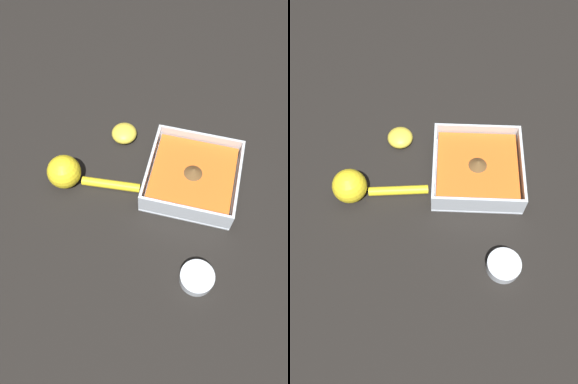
{
  "view_description": "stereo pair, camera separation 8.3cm",
  "coord_description": "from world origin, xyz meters",
  "views": [
    {
      "loc": [
        -0.02,
        -0.46,
        0.76
      ],
      "look_at": [
        -0.12,
        -0.06,
        0.03
      ],
      "focal_mm": 35.0,
      "sensor_mm": 36.0,
      "label": 1
    },
    {
      "loc": [
        -0.1,
        -0.47,
        0.76
      ],
      "look_at": [
        -0.12,
        -0.06,
        0.03
      ],
      "focal_mm": 35.0,
      "sensor_mm": 36.0,
      "label": 2
    }
  ],
  "objects": [
    {
      "name": "ground_plane",
      "position": [
        0.0,
        0.0,
        0.0
      ],
      "size": [
        4.0,
        4.0,
        0.0
      ],
      "primitive_type": "plane",
      "color": "black"
    },
    {
      "name": "square_dish",
      "position": [
        -0.02,
        0.01,
        0.02
      ],
      "size": [
        0.21,
        0.21,
        0.06
      ],
      "color": "silver",
      "rests_on": "ground_plane"
    },
    {
      "name": "spice_bowl",
      "position": [
        0.03,
        -0.22,
        0.01
      ],
      "size": [
        0.07,
        0.07,
        0.03
      ],
      "color": "silver",
      "rests_on": "ground_plane"
    },
    {
      "name": "lemon_squeezer",
      "position": [
        -0.3,
        -0.05,
        0.04
      ],
      "size": [
        0.21,
        0.08,
        0.08
      ],
      "rotation": [
        0.0,
        0.0,
        3.23
      ],
      "color": "yellow",
      "rests_on": "ground_plane"
    },
    {
      "name": "lemon_half",
      "position": [
        -0.21,
        0.1,
        0.02
      ],
      "size": [
        0.06,
        0.06,
        0.03
      ],
      "color": "yellow",
      "rests_on": "ground_plane"
    }
  ]
}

